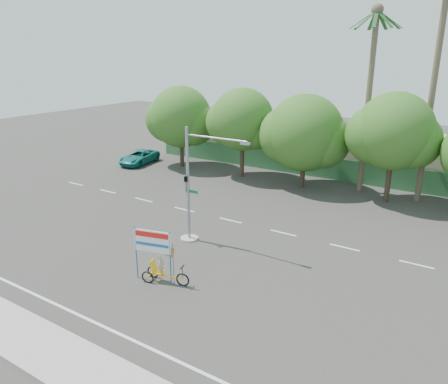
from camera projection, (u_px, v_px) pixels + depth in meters
The scene contains 14 objects.
ground at pixel (181, 276), 22.58m from camera, with size 120.00×120.00×0.00m, color #33302D.
sidewalk_near at pixel (59, 357), 16.56m from camera, with size 50.00×2.40×0.12m, color gray.
fence at pixel (328, 168), 39.46m from camera, with size 38.00×0.08×2.00m, color #336B3D.
building_left at pixel (255, 138), 47.90m from camera, with size 12.00×8.00×4.00m, color beige.
building_right at pixel (433, 161), 38.70m from camera, with size 14.00×8.00×3.60m, color beige.
tree_far_left at pixel (180, 119), 42.73m from camera, with size 7.14×6.00×7.96m.
tree_left at pixel (242, 122), 39.04m from camera, with size 6.66×5.60×8.07m.
tree_center at pixel (304, 135), 36.13m from camera, with size 7.62×6.40×7.85m.
tree_right at pixel (393, 134), 32.29m from camera, with size 6.90×5.80×8.36m.
palm_tall at pixel (437, 60), 30.82m from camera, with size 3.73×3.79×17.45m.
palm_short at pixel (370, 81), 33.63m from camera, with size 3.73×3.79×14.45m.
traffic_signal at pixel (192, 195), 25.99m from camera, with size 4.72×1.10×7.00m.
trike_billboard at pixel (158, 261), 21.76m from camera, with size 2.86×1.07×2.88m.
pickup_truck at pixel (139, 157), 44.86m from camera, with size 2.30×4.99×1.39m, color #107067.
Camera 1 is at (12.75, -15.72, 11.15)m, focal length 35.00 mm.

